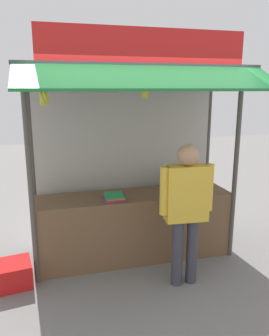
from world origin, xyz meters
The scene contains 12 objects.
ground_plane centered at (0.00, 0.00, 0.00)m, with size 20.00×20.00×0.00m, color slate.
stall_counter centered at (0.00, 0.00, 0.43)m, with size 2.49×0.61×0.86m, color brown.
stall_structure centered at (0.00, 0.14, 1.68)m, with size 2.69×1.51×2.79m.
water_bottle_right centered at (0.74, 0.19, 0.98)m, with size 0.07×0.07×0.26m.
water_bottle_rear_center centered at (0.48, 0.15, 0.97)m, with size 0.07×0.07×0.24m.
water_bottle_mid_right centered at (0.59, 0.19, 1.00)m, with size 0.09×0.09×0.31m.
magazine_stack_far_right centered at (0.89, -0.03, 0.88)m, with size 0.27×0.28×0.06m.
magazine_stack_far_left centered at (-0.28, -0.09, 0.88)m, with size 0.27×0.31×0.05m.
banana_bunch_inner_left centered at (0.01, -0.40, 2.14)m, with size 0.09×0.09×0.24m.
banana_bunch_inner_right centered at (-1.05, -0.40, 2.09)m, with size 0.11×0.11×0.30m.
vendor_person centered at (0.38, -0.76, 0.97)m, with size 0.61×0.23×1.62m.
plastic_crate centered at (-1.50, -0.30, 0.14)m, with size 0.39×0.39×0.27m, color red.
Camera 1 is at (-1.04, -3.92, 2.18)m, focal length 35.55 mm.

